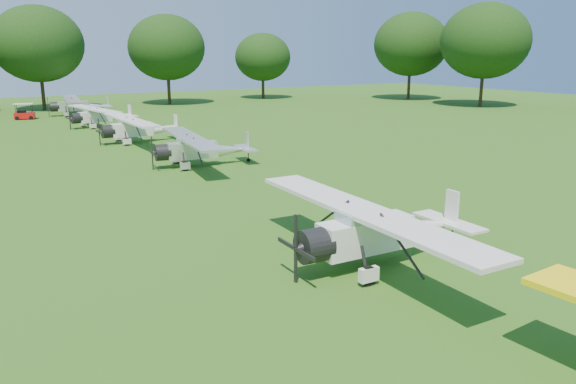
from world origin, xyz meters
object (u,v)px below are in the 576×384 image
at_px(aircraft_5, 138,127).
at_px(golf_cart, 24,114).
at_px(aircraft_4, 200,147).
at_px(aircraft_3, 378,228).
at_px(aircraft_7, 78,104).
at_px(aircraft_6, 100,115).

height_order(aircraft_5, golf_cart, aircraft_5).
xyz_separation_m(aircraft_4, aircraft_5, (-0.62, 11.80, 0.01)).
bearing_deg(aircraft_3, aircraft_7, 90.87).
xyz_separation_m(aircraft_4, aircraft_7, (-0.87, 34.92, 0.04)).
relative_size(aircraft_4, aircraft_5, 1.00).
height_order(aircraft_4, aircraft_7, aircraft_7).
distance_m(aircraft_3, aircraft_6, 42.83).
distance_m(aircraft_3, aircraft_5, 31.39).
bearing_deg(golf_cart, aircraft_7, 23.63).
xyz_separation_m(aircraft_3, golf_cart, (-5.45, 53.57, -0.77)).
height_order(aircraft_3, aircraft_5, aircraft_3).
xyz_separation_m(aircraft_6, aircraft_7, (0.17, 11.67, 0.08)).
bearing_deg(aircraft_4, golf_cart, 108.69).
bearing_deg(aircraft_3, aircraft_6, 90.97).
relative_size(aircraft_5, aircraft_6, 1.04).
xyz_separation_m(aircraft_5, golf_cart, (-6.16, 22.19, -0.68)).
distance_m(aircraft_3, aircraft_7, 54.50).
bearing_deg(golf_cart, aircraft_4, -64.07).
xyz_separation_m(aircraft_5, aircraft_7, (-0.25, 23.12, 0.03)).
bearing_deg(aircraft_5, aircraft_4, -87.88).
distance_m(aircraft_4, aircraft_7, 34.93).
bearing_deg(aircraft_5, aircraft_3, -92.17).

